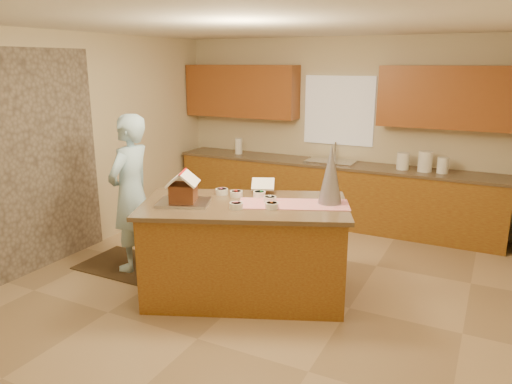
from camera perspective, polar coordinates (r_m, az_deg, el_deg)
floor at (r=5.31m, az=-0.01°, el=-11.11°), size 5.50×5.50×0.00m
ceiling at (r=4.78m, az=-0.01°, el=19.34°), size 5.50×5.50×0.00m
wall_back at (r=7.40m, az=9.70°, el=7.13°), size 5.50×5.50×0.00m
wall_front at (r=2.81m, az=-26.43°, el=-7.34°), size 5.50×5.50×0.00m
wall_left at (r=6.38m, az=-20.57°, el=5.15°), size 5.50×5.50×0.00m
stone_accent at (r=5.88m, az=-26.02°, el=2.81°), size 0.00×2.50×2.50m
window_curtain at (r=7.33m, az=9.74°, el=9.42°), size 1.05×0.03×1.00m
back_counter_base at (r=7.30m, az=8.69°, el=-0.24°), size 4.80×0.60×0.88m
back_counter_top at (r=7.19m, az=8.83°, el=3.30°), size 4.85×0.63×0.04m
upper_cabinet_left at (r=7.78m, az=-1.72°, el=11.79°), size 1.85×0.35×0.80m
upper_cabinet_right at (r=6.87m, az=22.08°, el=10.28°), size 1.85×0.35×0.80m
sink at (r=7.19m, az=8.83°, el=3.22°), size 0.70×0.45×0.12m
faucet at (r=7.33m, az=9.32°, el=4.78°), size 0.03×0.03×0.28m
island_base at (r=4.95m, az=-1.35°, el=-7.10°), size 2.17×1.65×0.95m
island_top at (r=4.79m, az=-1.39°, el=-1.60°), size 2.28×1.76×0.04m
table_runner at (r=4.76m, az=4.43°, el=-1.42°), size 1.15×0.78×0.01m
baking_tray at (r=4.82m, az=-8.50°, el=-1.22°), size 0.60×0.53×0.03m
cookbook at (r=5.14m, az=0.82°, el=0.94°), size 0.29×0.26×0.10m
tinsel_tree at (r=4.76m, az=8.80°, el=2.08°), size 0.31×0.31×0.59m
rug at (r=5.99m, az=-14.32°, el=-8.41°), size 1.21×0.79×0.01m
boy at (r=5.67m, az=-14.52°, el=-0.12°), size 0.48×0.69×1.79m
canister_a at (r=6.93m, az=16.92°, el=3.52°), size 0.17×0.17×0.23m
canister_b at (r=6.88m, az=19.31°, el=3.43°), size 0.19×0.19×0.27m
canister_c at (r=6.86m, az=21.14°, el=2.96°), size 0.15×0.15×0.21m
paper_towel at (r=7.77m, az=-2.06°, el=5.43°), size 0.12×0.12×0.25m
gingerbread_house at (r=4.78m, az=-8.56°, el=0.24°), size 0.39×0.39×0.30m
candy_bowls at (r=4.86m, az=-0.84°, el=-0.73°), size 0.82×0.60×0.06m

